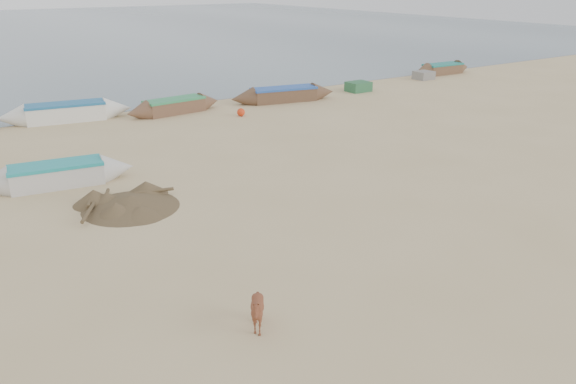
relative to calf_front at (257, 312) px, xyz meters
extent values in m
plane|color=tan|center=(3.80, 0.51, -0.49)|extent=(140.00, 140.00, 0.00)
imported|color=brown|center=(0.00, 0.00, 0.00)|extent=(1.07, 1.00, 0.98)
cone|color=brown|center=(0.06, 8.38, -0.28)|extent=(3.26, 3.26, 0.43)
sphere|color=red|center=(9.59, 17.92, -0.27)|extent=(0.44, 0.44, 0.44)
cube|color=#2B613B|center=(19.71, 19.85, -0.17)|extent=(1.50, 1.20, 0.64)
cube|color=slate|center=(26.93, 20.80, -0.19)|extent=(1.30, 1.20, 0.60)
camera|label=1|loc=(-5.18, -8.96, 6.73)|focal=35.00mm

